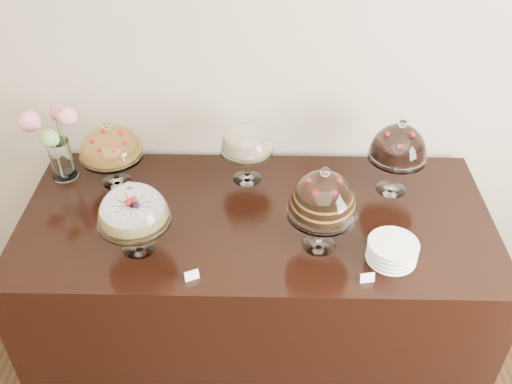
{
  "coord_description": "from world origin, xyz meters",
  "views": [
    {
      "loc": [
        -0.02,
        0.42,
        2.63
      ],
      "look_at": [
        -0.07,
        2.4,
        1.08
      ],
      "focal_mm": 40.0,
      "sensor_mm": 36.0,
      "label": 1
    }
  ],
  "objects_px": {
    "cake_stand_choco_layer": "(323,198)",
    "cake_stand_dark_choco": "(399,146)",
    "cake_stand_fruit_tart": "(110,145)",
    "cake_stand_sugar_sponge": "(133,208)",
    "cake_stand_cheesecake": "(247,141)",
    "flower_vase": "(54,138)",
    "plate_stack": "(392,251)",
    "display_counter": "(256,282)"
  },
  "relations": [
    {
      "from": "cake_stand_cheesecake",
      "to": "cake_stand_choco_layer",
      "type": "bearing_deg",
      "value": -55.62
    },
    {
      "from": "cake_stand_fruit_tart",
      "to": "cake_stand_sugar_sponge",
      "type": "bearing_deg",
      "value": -67.16
    },
    {
      "from": "plate_stack",
      "to": "cake_stand_dark_choco",
      "type": "bearing_deg",
      "value": 80.5
    },
    {
      "from": "cake_stand_sugar_sponge",
      "to": "plate_stack",
      "type": "xyz_separation_m",
      "value": [
        1.09,
        -0.05,
        -0.17
      ]
    },
    {
      "from": "cake_stand_sugar_sponge",
      "to": "cake_stand_dark_choco",
      "type": "distance_m",
      "value": 1.25
    },
    {
      "from": "cake_stand_sugar_sponge",
      "to": "cake_stand_choco_layer",
      "type": "bearing_deg",
      "value": 2.39
    },
    {
      "from": "display_counter",
      "to": "cake_stand_cheesecake",
      "type": "bearing_deg",
      "value": 100.23
    },
    {
      "from": "cake_stand_sugar_sponge",
      "to": "cake_stand_choco_layer",
      "type": "xyz_separation_m",
      "value": [
        0.79,
        0.03,
        0.04
      ]
    },
    {
      "from": "cake_stand_choco_layer",
      "to": "cake_stand_cheesecake",
      "type": "height_order",
      "value": "cake_stand_choco_layer"
    },
    {
      "from": "cake_stand_cheesecake",
      "to": "plate_stack",
      "type": "xyz_separation_m",
      "value": [
        0.63,
        -0.57,
        -0.18
      ]
    },
    {
      "from": "cake_stand_choco_layer",
      "to": "cake_stand_dark_choco",
      "type": "distance_m",
      "value": 0.56
    },
    {
      "from": "display_counter",
      "to": "cake_stand_fruit_tart",
      "type": "xyz_separation_m",
      "value": [
        -0.71,
        0.25,
        0.67
      ]
    },
    {
      "from": "plate_stack",
      "to": "cake_stand_cheesecake",
      "type": "bearing_deg",
      "value": 138.09
    },
    {
      "from": "cake_stand_sugar_sponge",
      "to": "plate_stack",
      "type": "relative_size",
      "value": 1.73
    },
    {
      "from": "cake_stand_cheesecake",
      "to": "cake_stand_dark_choco",
      "type": "distance_m",
      "value": 0.72
    },
    {
      "from": "display_counter",
      "to": "cake_stand_dark_choco",
      "type": "bearing_deg",
      "value": 18.19
    },
    {
      "from": "cake_stand_choco_layer",
      "to": "cake_stand_dark_choco",
      "type": "relative_size",
      "value": 1.05
    },
    {
      "from": "cake_stand_cheesecake",
      "to": "cake_stand_fruit_tart",
      "type": "xyz_separation_m",
      "value": [
        -0.66,
        -0.04,
        -0.01
      ]
    },
    {
      "from": "cake_stand_sugar_sponge",
      "to": "cake_stand_dark_choco",
      "type": "height_order",
      "value": "cake_stand_dark_choco"
    },
    {
      "from": "cake_stand_choco_layer",
      "to": "plate_stack",
      "type": "height_order",
      "value": "cake_stand_choco_layer"
    },
    {
      "from": "cake_stand_sugar_sponge",
      "to": "cake_stand_cheesecake",
      "type": "height_order",
      "value": "cake_stand_sugar_sponge"
    },
    {
      "from": "cake_stand_cheesecake",
      "to": "cake_stand_fruit_tart",
      "type": "bearing_deg",
      "value": -176.62
    },
    {
      "from": "cake_stand_choco_layer",
      "to": "plate_stack",
      "type": "relative_size",
      "value": 2.01
    },
    {
      "from": "display_counter",
      "to": "cake_stand_fruit_tart",
      "type": "distance_m",
      "value": 1.01
    },
    {
      "from": "cake_stand_dark_choco",
      "to": "plate_stack",
      "type": "relative_size",
      "value": 1.91
    },
    {
      "from": "display_counter",
      "to": "cake_stand_dark_choco",
      "type": "distance_m",
      "value": 0.99
    },
    {
      "from": "flower_vase",
      "to": "plate_stack",
      "type": "xyz_separation_m",
      "value": [
        1.57,
        -0.57,
        -0.18
      ]
    },
    {
      "from": "cake_stand_sugar_sponge",
      "to": "cake_stand_choco_layer",
      "type": "distance_m",
      "value": 0.79
    },
    {
      "from": "display_counter",
      "to": "cake_stand_fruit_tart",
      "type": "bearing_deg",
      "value": 160.27
    },
    {
      "from": "display_counter",
      "to": "flower_vase",
      "type": "height_order",
      "value": "flower_vase"
    },
    {
      "from": "flower_vase",
      "to": "cake_stand_dark_choco",
      "type": "bearing_deg",
      "value": -2.52
    },
    {
      "from": "cake_stand_dark_choco",
      "to": "plate_stack",
      "type": "distance_m",
      "value": 0.54
    },
    {
      "from": "cake_stand_dark_choco",
      "to": "flower_vase",
      "type": "height_order",
      "value": "flower_vase"
    },
    {
      "from": "display_counter",
      "to": "flower_vase",
      "type": "xyz_separation_m",
      "value": [
        -0.99,
        0.29,
        0.68
      ]
    },
    {
      "from": "cake_stand_cheesecake",
      "to": "flower_vase",
      "type": "distance_m",
      "value": 0.94
    },
    {
      "from": "flower_vase",
      "to": "cake_stand_fruit_tart",
      "type": "bearing_deg",
      "value": -7.39
    },
    {
      "from": "cake_stand_cheesecake",
      "to": "flower_vase",
      "type": "xyz_separation_m",
      "value": [
        -0.94,
        -0.0,
        0.01
      ]
    },
    {
      "from": "cake_stand_cheesecake",
      "to": "cake_stand_dark_choco",
      "type": "xyz_separation_m",
      "value": [
        0.72,
        -0.08,
        0.03
      ]
    },
    {
      "from": "cake_stand_choco_layer",
      "to": "cake_stand_sugar_sponge",
      "type": "bearing_deg",
      "value": -177.61
    },
    {
      "from": "cake_stand_sugar_sponge",
      "to": "plate_stack",
      "type": "bearing_deg",
      "value": -2.65
    },
    {
      "from": "cake_stand_sugar_sponge",
      "to": "flower_vase",
      "type": "height_order",
      "value": "flower_vase"
    },
    {
      "from": "cake_stand_choco_layer",
      "to": "cake_stand_fruit_tart",
      "type": "distance_m",
      "value": 1.09
    }
  ]
}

